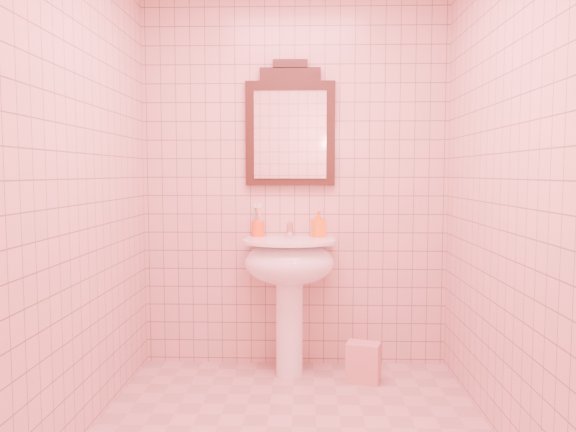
{
  "coord_description": "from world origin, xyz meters",
  "views": [
    {
      "loc": [
        0.06,
        -2.6,
        1.28
      ],
      "look_at": [
        -0.03,
        0.55,
        1.04
      ],
      "focal_mm": 35.0,
      "sensor_mm": 36.0,
      "label": 1
    }
  ],
  "objects_px": {
    "pedestal_sink": "(289,272)",
    "toothbrush_cup": "(258,229)",
    "towel": "(363,362)",
    "mirror": "(290,128)",
    "soap_dispenser": "(318,224)"
  },
  "relations": [
    {
      "from": "pedestal_sink",
      "to": "toothbrush_cup",
      "type": "distance_m",
      "value": 0.36
    },
    {
      "from": "toothbrush_cup",
      "to": "soap_dispenser",
      "type": "distance_m",
      "value": 0.39
    },
    {
      "from": "soap_dispenser",
      "to": "towel",
      "type": "bearing_deg",
      "value": -64.47
    },
    {
      "from": "toothbrush_cup",
      "to": "soap_dispenser",
      "type": "relative_size",
      "value": 1.13
    },
    {
      "from": "mirror",
      "to": "soap_dispenser",
      "type": "distance_m",
      "value": 0.65
    },
    {
      "from": "pedestal_sink",
      "to": "mirror",
      "type": "xyz_separation_m",
      "value": [
        -0.0,
        0.2,
        0.91
      ]
    },
    {
      "from": "toothbrush_cup",
      "to": "towel",
      "type": "relative_size",
      "value": 0.79
    },
    {
      "from": "towel",
      "to": "mirror",
      "type": "bearing_deg",
      "value": 145.97
    },
    {
      "from": "pedestal_sink",
      "to": "toothbrush_cup",
      "type": "relative_size",
      "value": 4.51
    },
    {
      "from": "pedestal_sink",
      "to": "towel",
      "type": "height_order",
      "value": "pedestal_sink"
    },
    {
      "from": "pedestal_sink",
      "to": "mirror",
      "type": "relative_size",
      "value": 1.07
    },
    {
      "from": "soap_dispenser",
      "to": "towel",
      "type": "distance_m",
      "value": 0.9
    },
    {
      "from": "pedestal_sink",
      "to": "towel",
      "type": "distance_m",
      "value": 0.71
    },
    {
      "from": "toothbrush_cup",
      "to": "towel",
      "type": "distance_m",
      "value": 1.07
    },
    {
      "from": "mirror",
      "to": "pedestal_sink",
      "type": "bearing_deg",
      "value": -90.0
    }
  ]
}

